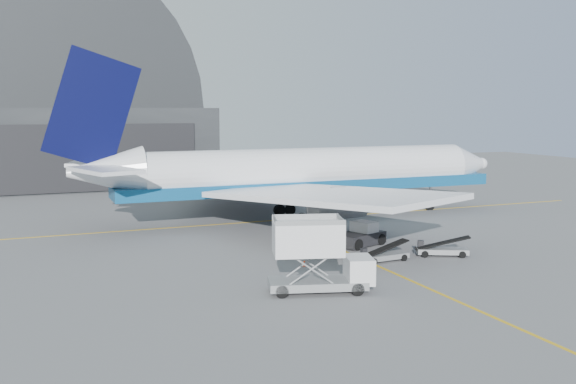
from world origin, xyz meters
name	(u,v)px	position (x,y,z in m)	size (l,w,h in m)	color
ground	(367,261)	(0.00, 0.00, 0.00)	(200.00, 200.00, 0.00)	#565659
taxi_lines	(302,232)	(0.00, 12.67, 0.01)	(80.00, 42.12, 0.02)	gold
hangar	(40,124)	(-22.00, 64.95, 9.54)	(50.00, 28.30, 28.00)	black
distant_bldg_a	(357,168)	(38.00, 72.00, 0.00)	(14.00, 8.00, 4.00)	black
distant_bldg_b	(439,166)	(55.00, 68.00, 0.00)	(8.00, 6.00, 2.80)	gray
airliner	(295,174)	(2.28, 19.81, 4.97)	(50.61, 49.07, 17.76)	white
catering_truck	(317,257)	(-7.22, -6.24, 2.35)	(7.16, 4.25, 4.63)	gray
pushback_tug	(360,236)	(2.39, 5.50, 0.79)	(5.12, 4.03, 2.09)	black
belt_loader_a	(384,255)	(1.19, -0.54, 0.49)	(4.23, 1.76, 1.59)	gray
belt_loader_b	(442,250)	(6.51, -0.67, 0.51)	(4.31, 3.01, 1.66)	gray
traffic_cone	(304,263)	(-5.15, 0.44, 0.26)	(0.37, 0.37, 0.54)	#FF3608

